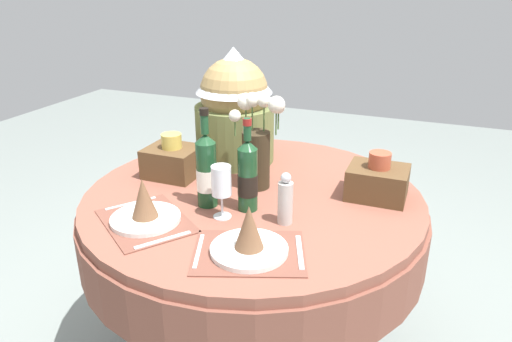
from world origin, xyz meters
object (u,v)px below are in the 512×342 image
Objects in this scene: dining_table at (253,225)px; woven_basket_side_left at (173,160)px; place_setting_left at (145,209)px; woven_basket_side_right at (378,181)px; flower_vase at (257,144)px; wine_bottle_centre at (248,176)px; pepper_mill at (285,200)px; wine_glass_left at (221,182)px; gift_tub_back_left at (234,103)px; place_setting_right at (249,239)px; wine_bottle_left at (207,170)px.

dining_table is 0.43m from woven_basket_side_left.
place_setting_left is at bearing -126.11° from dining_table.
woven_basket_side_right reaches higher than place_setting_left.
flower_vase reaches higher than wine_bottle_centre.
woven_basket_side_right is (0.26, 0.32, -0.02)m from pepper_mill.
flower_vase is at bearing 97.60° from dining_table.
gift_tub_back_left reaches higher than wine_glass_left.
place_setting_right is 2.21× the size of pepper_mill.
wine_glass_left is at bearing -142.57° from woven_basket_side_right.
woven_basket_side_left is at bearing 174.06° from dining_table.
gift_tub_back_left is (-0.40, 0.49, 0.18)m from pepper_mill.
place_setting_right is 0.27m from wine_glass_left.
flower_vase is at bearing 129.10° from pepper_mill.
flower_vase is (0.25, 0.42, 0.13)m from place_setting_left.
flower_vase is at bearing 59.27° from place_setting_left.
flower_vase reaches higher than place_setting_right.
pepper_mill is at bearing 79.67° from place_setting_right.
wine_bottle_centre is at bearing 113.32° from place_setting_right.
gift_tub_back_left is at bearing 124.46° from dining_table.
wine_bottle_left is 1.98× the size of pepper_mill.
wine_bottle_left is 0.11m from wine_glass_left.
gift_tub_back_left is (0.04, 0.66, 0.22)m from place_setting_left.
wine_bottle_centre is 0.11m from wine_glass_left.
place_setting_left is (-0.26, -0.35, 0.19)m from dining_table.
gift_tub_back_left is 2.36× the size of woven_basket_side_left.
place_setting_left is 2.23× the size of wine_glass_left.
dining_table is 0.47m from place_setting_left.
place_setting_left is 0.70m from gift_tub_back_left.
pepper_mill is at bearing -4.73° from wine_bottle_left.
woven_basket_side_left reaches higher than dining_table.
flower_vase reaches higher than dining_table.
woven_basket_side_right is (0.83, 0.10, -0.00)m from woven_basket_side_left.
wine_glass_left is (-0.03, -0.22, 0.28)m from dining_table.
pepper_mill reaches higher than dining_table.
wine_bottle_centre is at bearing 163.06° from pepper_mill.
wine_glass_left reaches higher than woven_basket_side_right.
place_setting_right is at bearing -69.54° from dining_table.
gift_tub_back_left reaches higher than flower_vase.
place_setting_left is 2.31× the size of pepper_mill.
wine_bottle_left is 0.49m from gift_tub_back_left.
wine_bottle_centre is at bearing 8.45° from wine_bottle_left.
wine_bottle_centre reaches higher than woven_basket_side_left.
wine_bottle_left reaches higher than wine_bottle_centre.
wine_glass_left reaches higher than place_setting_left.
dining_table is 3.92× the size of wine_bottle_centre.
woven_basket_side_right is at bearing 51.19° from pepper_mill.
flower_vase is at bearing 4.04° from woven_basket_side_left.
pepper_mill is (0.16, -0.05, -0.05)m from wine_bottle_centre.
dining_table is 0.52m from woven_basket_side_right.
woven_basket_side_right is at bearing 34.95° from place_setting_left.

